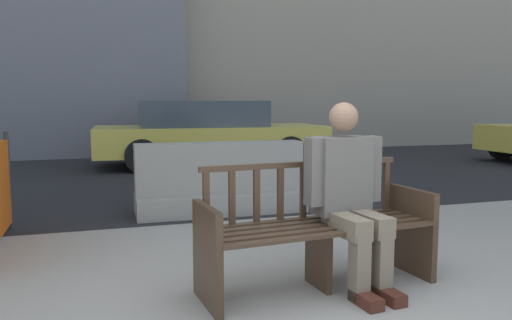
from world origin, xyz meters
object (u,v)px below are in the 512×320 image
Objects in this scene: car_sedan_mid at (208,132)px; seated_person at (348,191)px; street_bench at (317,232)px; jersey_barrier_centre at (221,184)px.

seated_person is at bearing -93.70° from car_sedan_mid.
street_bench is 0.86× the size of jersey_barrier_centre.
car_sedan_mid is at bearing 80.08° from jersey_barrier_centre.
jersey_barrier_centre is 0.42× the size of car_sedan_mid.
seated_person is 2.67m from jersey_barrier_centre.
car_sedan_mid is (0.68, 7.03, 0.29)m from street_bench.
seated_person is at bearing -9.29° from street_bench.
car_sedan_mid reaches higher than jersey_barrier_centre.
street_bench is 2.59m from jersey_barrier_centre.
car_sedan_mid reaches higher than seated_person.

